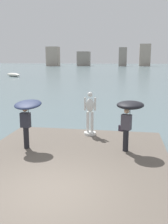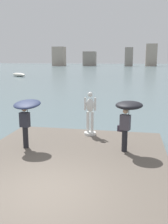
{
  "view_description": "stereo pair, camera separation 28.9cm",
  "coord_description": "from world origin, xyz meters",
  "px_view_note": "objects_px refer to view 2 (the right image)",
  "views": [
    {
      "loc": [
        1.92,
        -6.19,
        3.97
      ],
      "look_at": [
        0.0,
        5.24,
        1.55
      ],
      "focal_mm": 40.45,
      "sensor_mm": 36.0,
      "label": 1
    },
    {
      "loc": [
        2.2,
        -6.14,
        3.97
      ],
      "look_at": [
        0.0,
        5.24,
        1.55
      ],
      "focal_mm": 40.45,
      "sensor_mm": 36.0,
      "label": 2
    }
  ],
  "objects_px": {
    "statue_white_figure": "(90,115)",
    "onlooker_right": "(128,112)",
    "boat_near": "(19,75)",
    "onlooker_left": "(27,111)"
  },
  "relations": [
    {
      "from": "statue_white_figure",
      "to": "onlooker_right",
      "type": "distance_m",
      "value": 2.74
    },
    {
      "from": "boat_near",
      "to": "statue_white_figure",
      "type": "bearing_deg",
      "value": -61.09
    },
    {
      "from": "statue_white_figure",
      "to": "onlooker_right",
      "type": "xyz_separation_m",
      "value": [
        1.8,
        -1.96,
        0.64
      ]
    },
    {
      "from": "statue_white_figure",
      "to": "boat_near",
      "type": "bearing_deg",
      "value": 118.91
    },
    {
      "from": "onlooker_left",
      "to": "onlooker_right",
      "type": "distance_m",
      "value": 4.02
    },
    {
      "from": "statue_white_figure",
      "to": "onlooker_left",
      "type": "height_order",
      "value": "statue_white_figure"
    },
    {
      "from": "onlooker_left",
      "to": "boat_near",
      "type": "relative_size",
      "value": 0.4
    },
    {
      "from": "onlooker_left",
      "to": "onlooker_right",
      "type": "xyz_separation_m",
      "value": [
        4.01,
        0.31,
        0.06
      ]
    },
    {
      "from": "statue_white_figure",
      "to": "onlooker_right",
      "type": "bearing_deg",
      "value": -47.38
    },
    {
      "from": "onlooker_right",
      "to": "statue_white_figure",
      "type": "bearing_deg",
      "value": 132.62
    }
  ]
}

